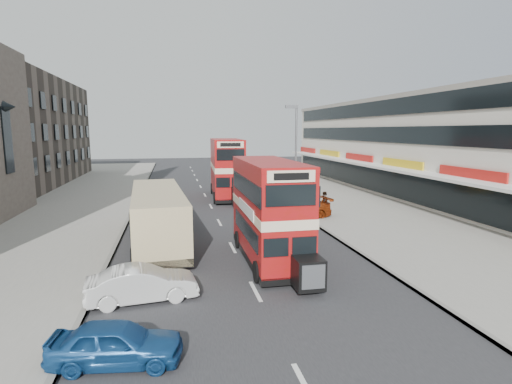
{
  "coord_description": "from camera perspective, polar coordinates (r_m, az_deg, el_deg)",
  "views": [
    {
      "loc": [
        -3.01,
        -12.46,
        6.17
      ],
      "look_at": [
        1.04,
        6.83,
        3.14
      ],
      "focal_mm": 28.16,
      "sensor_mm": 36.0,
      "label": 1
    }
  ],
  "objects": [
    {
      "name": "commercial_row",
      "position": [
        41.43,
        21.94,
        6.07
      ],
      "size": [
        9.9,
        46.2,
        9.3
      ],
      "color": "beige",
      "rests_on": "ground"
    },
    {
      "name": "pedestrian_near",
      "position": [
        29.64,
        9.62,
        -1.48
      ],
      "size": [
        0.71,
        0.59,
        1.65
      ],
      "primitive_type": "imported",
      "rotation": [
        0.0,
        0.0,
        3.48
      ],
      "color": "gray",
      "rests_on": "pavement_right"
    },
    {
      "name": "car_right_a",
      "position": [
        28.16,
        5.52,
        -2.41
      ],
      "size": [
        5.38,
        2.69,
        1.5
      ],
      "primitive_type": "imported",
      "rotation": [
        0.0,
        0.0,
        -1.45
      ],
      "color": "maroon",
      "rests_on": "ground"
    },
    {
      "name": "pavement_right",
      "position": [
        36.28,
        12.79,
        -1.16
      ],
      "size": [
        12.0,
        90.0,
        0.15
      ],
      "primitive_type": "cube",
      "color": "gray",
      "rests_on": "ground"
    },
    {
      "name": "pavement_left",
      "position": [
        34.23,
        -26.88,
        -2.48
      ],
      "size": [
        12.0,
        90.0,
        0.15
      ],
      "primitive_type": "cube",
      "color": "gray",
      "rests_on": "ground"
    },
    {
      "name": "kerb_right",
      "position": [
        34.26,
        3.77,
        -1.53
      ],
      "size": [
        0.2,
        90.0,
        0.16
      ],
      "primitive_type": "cube",
      "color": "gray",
      "rests_on": "ground"
    },
    {
      "name": "bus_main",
      "position": [
        18.9,
        1.87,
        -2.67
      ],
      "size": [
        2.35,
        8.41,
        4.63
      ],
      "rotation": [
        0.0,
        0.0,
        3.14
      ],
      "color": "black",
      "rests_on": "ground"
    },
    {
      "name": "cyclist",
      "position": [
        36.21,
        0.66,
        0.21
      ],
      "size": [
        0.76,
        1.76,
        2.28
      ],
      "rotation": [
        0.0,
        0.0,
        0.1
      ],
      "color": "gray",
      "rests_on": "ground"
    },
    {
      "name": "car_left_front",
      "position": [
        15.53,
        -15.84,
        -12.45
      ],
      "size": [
        4.07,
        1.83,
        1.3
      ],
      "primitive_type": "imported",
      "rotation": [
        0.0,
        0.0,
        1.69
      ],
      "color": "silver",
      "rests_on": "ground"
    },
    {
      "name": "road_surface",
      "position": [
        33.18,
        -6.43,
        -2.03
      ],
      "size": [
        12.0,
        90.0,
        0.01
      ],
      "primitive_type": "cube",
      "color": "#28282B",
      "rests_on": "ground"
    },
    {
      "name": "pedestrian_far",
      "position": [
        45.21,
        3.2,
        2.06
      ],
      "size": [
        0.97,
        0.79,
        1.55
      ],
      "primitive_type": "imported",
      "rotation": [
        0.0,
        0.0,
        0.54
      ],
      "color": "gray",
      "rests_on": "pavement_right"
    },
    {
      "name": "car_right_b",
      "position": [
        35.37,
        1.29,
        -0.31
      ],
      "size": [
        4.49,
        2.26,
        1.22
      ],
      "primitive_type": "imported",
      "rotation": [
        0.0,
        0.0,
        -1.63
      ],
      "color": "#B37C11",
      "rests_on": "ground"
    },
    {
      "name": "street_lamp",
      "position": [
        31.95,
        5.56,
        6.21
      ],
      "size": [
        1.0,
        0.2,
        8.12
      ],
      "color": "slate",
      "rests_on": "ground"
    },
    {
      "name": "ground",
      "position": [
        14.23,
        1.64,
        -16.98
      ],
      "size": [
        160.0,
        160.0,
        0.0
      ],
      "primitive_type": "plane",
      "color": "#28282B",
      "rests_on": "ground"
    },
    {
      "name": "bus_second",
      "position": [
        36.95,
        -4.16,
        3.39
      ],
      "size": [
        3.05,
        9.59,
        5.21
      ],
      "rotation": [
        0.0,
        0.0,
        3.09
      ],
      "color": "black",
      "rests_on": "ground"
    },
    {
      "name": "coach",
      "position": [
        22.68,
        -13.77,
        -3.11
      ],
      "size": [
        3.32,
        10.5,
        2.74
      ],
      "rotation": [
        0.0,
        0.0,
        0.07
      ],
      "color": "black",
      "rests_on": "ground"
    },
    {
      "name": "car_left_near",
      "position": [
        11.96,
        -19.22,
        -19.6
      ],
      "size": [
        3.64,
        1.87,
        1.19
      ],
      "primitive_type": "imported",
      "rotation": [
        0.0,
        0.0,
        1.43
      ],
      "color": "navy",
      "rests_on": "ground"
    },
    {
      "name": "kerb_left",
      "position": [
        33.17,
        -16.99,
        -2.24
      ],
      "size": [
        0.2,
        90.0,
        0.16
      ],
      "primitive_type": "cube",
      "color": "gray",
      "rests_on": "ground"
    }
  ]
}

